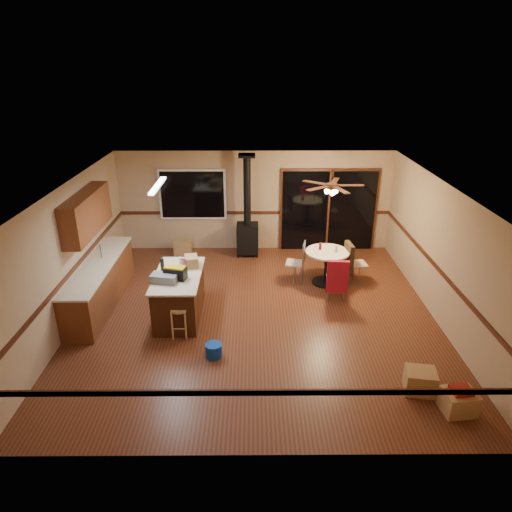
{
  "coord_description": "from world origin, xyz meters",
  "views": [
    {
      "loc": [
        -0.05,
        -7.86,
        4.7
      ],
      "look_at": [
        0.0,
        0.3,
        1.15
      ],
      "focal_mm": 32.0,
      "sensor_mm": 36.0,
      "label": 1
    }
  ],
  "objects_px": {
    "wood_stove": "(247,228)",
    "chair_left": "(300,258)",
    "blue_bucket": "(214,350)",
    "chair_near": "(337,276)",
    "dining_table": "(327,261)",
    "box_under_window": "(183,248)",
    "box_corner_b": "(420,381)",
    "bar_stool": "(180,322)",
    "chair_right": "(350,258)",
    "toolbox_grey": "(164,278)",
    "toolbox_black": "(175,273)",
    "box_corner_a": "(459,402)",
    "kitchen_island": "(179,295)"
  },
  "relations": [
    {
      "from": "chair_left",
      "to": "chair_right",
      "type": "relative_size",
      "value": 0.74
    },
    {
      "from": "toolbox_black",
      "to": "box_corner_a",
      "type": "height_order",
      "value": "toolbox_black"
    },
    {
      "from": "chair_left",
      "to": "box_under_window",
      "type": "relative_size",
      "value": 1.17
    },
    {
      "from": "blue_bucket",
      "to": "chair_near",
      "type": "distance_m",
      "value": 3.1
    },
    {
      "from": "toolbox_black",
      "to": "box_corner_b",
      "type": "height_order",
      "value": "toolbox_black"
    },
    {
      "from": "dining_table",
      "to": "chair_near",
      "type": "relative_size",
      "value": 1.39
    },
    {
      "from": "blue_bucket",
      "to": "box_corner_b",
      "type": "bearing_deg",
      "value": -15.66
    },
    {
      "from": "toolbox_black",
      "to": "chair_near",
      "type": "distance_m",
      "value": 3.29
    },
    {
      "from": "wood_stove",
      "to": "chair_left",
      "type": "xyz_separation_m",
      "value": [
        1.19,
        -1.57,
        -0.14
      ]
    },
    {
      "from": "bar_stool",
      "to": "chair_right",
      "type": "xyz_separation_m",
      "value": [
        3.5,
        2.16,
        0.31
      ]
    },
    {
      "from": "kitchen_island",
      "to": "box_under_window",
      "type": "xyz_separation_m",
      "value": [
        -0.38,
        3.1,
        -0.28
      ]
    },
    {
      "from": "kitchen_island",
      "to": "blue_bucket",
      "type": "bearing_deg",
      "value": -60.77
    },
    {
      "from": "bar_stool",
      "to": "toolbox_black",
      "type": "bearing_deg",
      "value": 101.84
    },
    {
      "from": "chair_left",
      "to": "box_corner_a",
      "type": "distance_m",
      "value": 4.63
    },
    {
      "from": "blue_bucket",
      "to": "chair_right",
      "type": "height_order",
      "value": "chair_right"
    },
    {
      "from": "wood_stove",
      "to": "dining_table",
      "type": "xyz_separation_m",
      "value": [
        1.79,
        -1.64,
        -0.19
      ]
    },
    {
      "from": "dining_table",
      "to": "box_corner_a",
      "type": "height_order",
      "value": "dining_table"
    },
    {
      "from": "box_corner_b",
      "to": "box_corner_a",
      "type": "bearing_deg",
      "value": -47.94
    },
    {
      "from": "dining_table",
      "to": "box_corner_b",
      "type": "xyz_separation_m",
      "value": [
        0.9,
        -3.68,
        -0.35
      ]
    },
    {
      "from": "box_corner_a",
      "to": "box_corner_b",
      "type": "bearing_deg",
      "value": 132.06
    },
    {
      "from": "wood_stove",
      "to": "kitchen_island",
      "type": "bearing_deg",
      "value": -113.09
    },
    {
      "from": "box_under_window",
      "to": "bar_stool",
      "type": "bearing_deg",
      "value": -82.77
    },
    {
      "from": "kitchen_island",
      "to": "box_under_window",
      "type": "distance_m",
      "value": 3.14
    },
    {
      "from": "chair_left",
      "to": "kitchen_island",
      "type": "bearing_deg",
      "value": -149.21
    },
    {
      "from": "box_under_window",
      "to": "chair_near",
      "type": "bearing_deg",
      "value": -35.94
    },
    {
      "from": "blue_bucket",
      "to": "box_corner_a",
      "type": "xyz_separation_m",
      "value": [
        3.63,
        -1.35,
        0.05
      ]
    },
    {
      "from": "dining_table",
      "to": "box_under_window",
      "type": "bearing_deg",
      "value": 153.99
    },
    {
      "from": "dining_table",
      "to": "chair_right",
      "type": "xyz_separation_m",
      "value": [
        0.52,
        0.03,
        0.06
      ]
    },
    {
      "from": "bar_stool",
      "to": "blue_bucket",
      "type": "relative_size",
      "value": 2.0
    },
    {
      "from": "toolbox_grey",
      "to": "bar_stool",
      "type": "xyz_separation_m",
      "value": [
        0.3,
        -0.42,
        -0.68
      ]
    },
    {
      "from": "blue_bucket",
      "to": "box_under_window",
      "type": "xyz_separation_m",
      "value": [
        -1.15,
        4.47,
        0.06
      ]
    },
    {
      "from": "toolbox_black",
      "to": "box_corner_b",
      "type": "bearing_deg",
      "value": -27.54
    },
    {
      "from": "chair_right",
      "to": "blue_bucket",
      "type": "bearing_deg",
      "value": -135.37
    },
    {
      "from": "kitchen_island",
      "to": "chair_left",
      "type": "height_order",
      "value": "chair_left"
    },
    {
      "from": "blue_bucket",
      "to": "chair_near",
      "type": "bearing_deg",
      "value": 38.22
    },
    {
      "from": "box_corner_a",
      "to": "box_under_window",
      "type": "bearing_deg",
      "value": 129.35
    },
    {
      "from": "box_corner_b",
      "to": "toolbox_grey",
      "type": "bearing_deg",
      "value": 154.87
    },
    {
      "from": "chair_right",
      "to": "box_corner_a",
      "type": "height_order",
      "value": "chair_right"
    },
    {
      "from": "toolbox_grey",
      "to": "box_corner_b",
      "type": "relative_size",
      "value": 1.08
    },
    {
      "from": "bar_stool",
      "to": "chair_right",
      "type": "bearing_deg",
      "value": 31.72
    },
    {
      "from": "toolbox_grey",
      "to": "bar_stool",
      "type": "relative_size",
      "value": 0.83
    },
    {
      "from": "blue_bucket",
      "to": "dining_table",
      "type": "xyz_separation_m",
      "value": [
        2.32,
        2.78,
        0.41
      ]
    },
    {
      "from": "toolbox_grey",
      "to": "dining_table",
      "type": "height_order",
      "value": "toolbox_grey"
    },
    {
      "from": "dining_table",
      "to": "box_corner_b",
      "type": "distance_m",
      "value": 3.8
    },
    {
      "from": "dining_table",
      "to": "chair_near",
      "type": "xyz_separation_m",
      "value": [
        0.08,
        -0.88,
        0.06
      ]
    },
    {
      "from": "kitchen_island",
      "to": "bar_stool",
      "type": "distance_m",
      "value": 0.75
    },
    {
      "from": "chair_near",
      "to": "box_under_window",
      "type": "xyz_separation_m",
      "value": [
        -3.55,
        2.58,
        -0.42
      ]
    },
    {
      "from": "wood_stove",
      "to": "toolbox_grey",
      "type": "distance_m",
      "value": 3.69
    },
    {
      "from": "wood_stove",
      "to": "box_corner_a",
      "type": "xyz_separation_m",
      "value": [
        3.09,
        -5.77,
        -0.56
      ]
    },
    {
      "from": "bar_stool",
      "to": "box_corner_b",
      "type": "bearing_deg",
      "value": -21.67
    }
  ]
}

